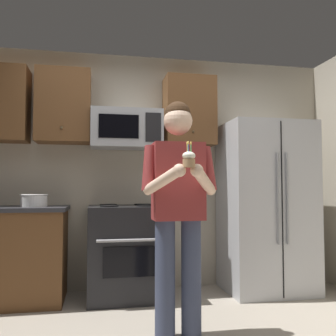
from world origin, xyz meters
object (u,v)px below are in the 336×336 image
refrigerator (266,207)px  bowl_large_white (34,200)px  oven_range (126,251)px  person (178,202)px  microwave (126,130)px  cupcake (189,159)px

refrigerator → bowl_large_white: 2.40m
oven_range → person: size_ratio=0.53×
person → microwave: bearing=104.4°
microwave → refrigerator: 1.72m
refrigerator → person: bearing=-139.2°
oven_range → refrigerator: (1.50, -0.04, 0.44)m
person → cupcake: size_ratio=10.13×
microwave → person: bearing=-75.6°
bowl_large_white → person: 1.61m
refrigerator → cupcake: 1.85m
person → cupcake: bearing=-90.0°
cupcake → bowl_large_white: bearing=130.7°
refrigerator → cupcake: bearing=-131.3°
cupcake → person: bearing=90.0°
oven_range → microwave: 1.26m
microwave → cupcake: bearing=-78.7°
person → cupcake: (-0.00, -0.33, 0.30)m
refrigerator → microwave: bearing=174.0°
oven_range → person: bearing=-74.1°
microwave → refrigerator: bearing=-6.0°
refrigerator → person: refrigerator is taller
refrigerator → cupcake: size_ratio=10.35×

